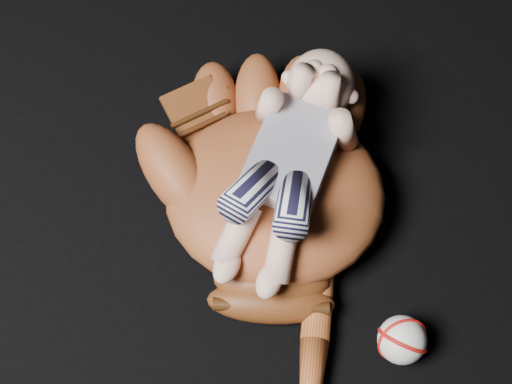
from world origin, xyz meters
TOP-DOWN VIEW (x-y plane):
  - baseball_glove at (0.05, 0.17)m, footprint 0.45×0.50m
  - newborn_baby at (0.06, 0.18)m, footprint 0.22×0.39m
  - baseball_bat at (0.14, -0.04)m, footprint 0.08×0.43m
  - baseball at (0.25, 0.01)m, footprint 0.07×0.07m

SIDE VIEW (x-z plane):
  - baseball_bat at x=0.14m, z-range 0.00..0.04m
  - baseball at x=0.25m, z-range 0.00..0.07m
  - baseball_glove at x=0.05m, z-range 0.00..0.14m
  - newborn_baby at x=0.06m, z-range 0.05..0.20m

